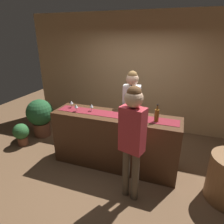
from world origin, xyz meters
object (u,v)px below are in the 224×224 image
(wine_bottle_clear, at_px, (132,110))
(wine_bottle_amber, at_px, (157,115))
(customer_sipping, at_px, (132,133))
(potted_plant_tall, at_px, (40,115))
(wine_glass_mid_counter, at_px, (91,106))
(wine_glass_far_end, at_px, (71,103))
(wine_bottle_green, at_px, (139,113))
(potted_plant_small, at_px, (21,133))
(bartender, at_px, (131,104))
(wine_glass_near_customer, at_px, (76,106))

(wine_bottle_clear, bearing_deg, wine_bottle_amber, -11.63)
(customer_sipping, bearing_deg, wine_bottle_clear, 120.35)
(customer_sipping, bearing_deg, potted_plant_tall, 170.95)
(wine_glass_mid_counter, bearing_deg, wine_glass_far_end, 175.00)
(wine_bottle_green, bearing_deg, customer_sipping, -85.72)
(customer_sipping, relative_size, potted_plant_small, 3.43)
(wine_glass_mid_counter, bearing_deg, customer_sipping, -37.02)
(bartender, xyz_separation_m, potted_plant_small, (-2.38, -0.61, -0.78))
(wine_bottle_amber, xyz_separation_m, customer_sipping, (-0.24, -0.65, -0.04))
(potted_plant_tall, height_order, potted_plant_small, potted_plant_tall)
(wine_bottle_amber, height_order, potted_plant_small, wine_bottle_amber)
(potted_plant_tall, xyz_separation_m, potted_plant_small, (-0.13, -0.54, -0.24))
(wine_glass_mid_counter, xyz_separation_m, potted_plant_tall, (-1.63, 0.48, -0.61))
(potted_plant_tall, bearing_deg, wine_bottle_clear, -11.03)
(customer_sipping, height_order, potted_plant_tall, customer_sipping)
(customer_sipping, bearing_deg, wine_bottle_green, 110.16)
(wine_bottle_amber, distance_m, wine_glass_near_customer, 1.45)
(wine_glass_near_customer, bearing_deg, wine_glass_mid_counter, 23.85)
(customer_sipping, bearing_deg, wine_glass_near_customer, 169.29)
(bartender, height_order, potted_plant_tall, bartender)
(wine_bottle_amber, bearing_deg, bartender, 132.73)
(potted_plant_tall, bearing_deg, customer_sipping, -24.93)
(wine_bottle_amber, relative_size, customer_sipping, 0.17)
(customer_sipping, bearing_deg, potted_plant_small, -177.84)
(potted_plant_small, bearing_deg, wine_bottle_clear, 1.64)
(wine_bottle_clear, relative_size, potted_plant_small, 0.58)
(wine_glass_near_customer, distance_m, wine_glass_mid_counter, 0.28)
(wine_bottle_amber, height_order, wine_glass_far_end, wine_bottle_amber)
(wine_bottle_green, bearing_deg, potted_plant_small, 179.68)
(wine_bottle_amber, relative_size, bartender, 0.17)
(wine_glass_near_customer, relative_size, wine_glass_far_end, 1.00)
(wine_bottle_green, xyz_separation_m, potted_plant_small, (-2.66, 0.01, -0.86))
(wine_bottle_amber, height_order, potted_plant_tall, wine_bottle_amber)
(wine_bottle_green, relative_size, wine_glass_mid_counter, 2.10)
(wine_bottle_green, relative_size, potted_plant_small, 0.58)
(wine_bottle_clear, distance_m, wine_glass_mid_counter, 0.77)
(wine_bottle_amber, relative_size, wine_glass_far_end, 2.10)
(wine_glass_far_end, bearing_deg, wine_bottle_green, -4.73)
(wine_bottle_clear, relative_size, potted_plant_tall, 0.32)
(potted_plant_tall, bearing_deg, wine_glass_far_end, -20.50)
(potted_plant_tall, bearing_deg, wine_glass_mid_counter, -16.45)
(wine_glass_near_customer, xyz_separation_m, customer_sipping, (1.21, -0.61, -0.04))
(wine_glass_near_customer, relative_size, potted_plant_small, 0.28)
(wine_glass_far_end, bearing_deg, wine_glass_near_customer, -38.72)
(wine_bottle_green, bearing_deg, wine_glass_mid_counter, 175.40)
(wine_glass_far_end, height_order, bartender, bartender)
(wine_bottle_amber, distance_m, customer_sipping, 0.69)
(wine_bottle_amber, distance_m, wine_bottle_green, 0.29)
(wine_glass_near_customer, height_order, potted_plant_small, wine_glass_near_customer)
(wine_bottle_amber, distance_m, potted_plant_small, 3.07)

